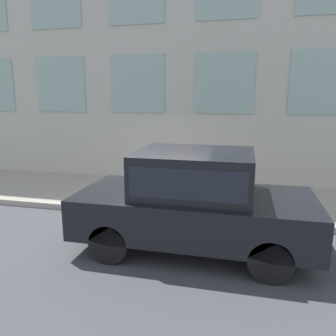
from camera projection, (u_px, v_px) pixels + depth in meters
The scene contains 5 objects.
ground_plane at pixel (152, 218), 7.74m from camera, with size 80.00×80.00×0.00m, color #47474C.
sidewalk at pixel (168, 196), 9.22m from camera, with size 3.15×60.00×0.15m.
fire_hydrant at pixel (174, 192), 7.92m from camera, with size 0.34×0.45×0.81m.
person at pixel (162, 171), 8.25m from camera, with size 0.33×0.22×1.37m.
parked_car_charcoal_near at pixel (194, 198), 6.00m from camera, with size 1.96×4.27×1.86m.
Camera 1 is at (-7.02, -2.07, 2.81)m, focal length 35.00 mm.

